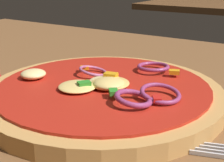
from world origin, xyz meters
TOP-DOWN VIEW (x-y plane):
  - dining_table at (0.00, 0.00)m, footprint 1.35×0.82m
  - pizza at (0.02, -0.01)m, footprint 0.29×0.29m

SIDE VIEW (x-z plane):
  - dining_table at x=0.00m, z-range 0.00..0.03m
  - pizza at x=0.02m, z-range 0.02..0.06m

